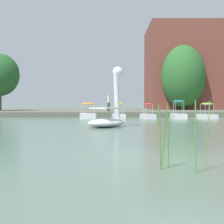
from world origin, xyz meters
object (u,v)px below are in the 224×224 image
pedal_boat_orange (88,114)px  tree_willow_overhanging (183,77)px  pedal_boat_lime (207,114)px  pedal_boat_teal (179,114)px  pedal_boat_yellow (118,114)px  pedal_boat_red (148,114)px  swan_boat (109,113)px  person_on_path (109,102)px

pedal_boat_orange → tree_willow_overhanging: bearing=46.0°
pedal_boat_lime → pedal_boat_teal: (-2.56, 0.02, -0.01)m
pedal_boat_yellow → pedal_boat_orange: pedal_boat_yellow is taller
pedal_boat_red → tree_willow_overhanging: bearing=63.7°
pedal_boat_teal → tree_willow_overhanging: (3.28, 12.24, 4.19)m
swan_boat → tree_willow_overhanging: tree_willow_overhanging is taller
swan_boat → pedal_boat_lime: bearing=48.4°
pedal_boat_lime → person_on_path: person_on_path is taller
swan_boat → pedal_boat_teal: bearing=57.6°
pedal_boat_yellow → person_on_path: bearing=99.3°
pedal_boat_red → pedal_boat_yellow: 2.63m
swan_boat → pedal_boat_orange: bearing=98.9°
pedal_boat_red → pedal_boat_yellow: bearing=179.0°
pedal_boat_red → pedal_boat_yellow: size_ratio=1.04×
pedal_boat_teal → person_on_path: size_ratio=1.22×
swan_boat → pedal_boat_orange: (-1.66, 10.59, -0.39)m
pedal_boat_teal → pedal_boat_red: 2.73m
tree_willow_overhanging → person_on_path: bearing=-142.2°
pedal_boat_lime → pedal_boat_red: 5.29m
swan_boat → person_on_path: size_ratio=2.03×
pedal_boat_lime → tree_willow_overhanging: size_ratio=0.27×
pedal_boat_orange → pedal_boat_teal: bearing=-3.4°
pedal_boat_teal → swan_boat: bearing=-122.4°
pedal_boat_red → pedal_boat_lime: bearing=-1.4°
pedal_boat_red → person_on_path: size_ratio=1.14×
swan_boat → pedal_boat_teal: 11.98m
pedal_boat_red → swan_boat: bearing=-109.8°
swan_boat → pedal_boat_teal: swan_boat is taller
pedal_boat_teal → tree_willow_overhanging: size_ratio=0.27×
pedal_boat_red → pedal_boat_yellow: (-2.63, 0.05, 0.01)m
tree_willow_overhanging → person_on_path: size_ratio=4.46×
pedal_boat_teal → pedal_boat_yellow: (-5.36, 0.16, -0.04)m
pedal_boat_red → pedal_boat_orange: pedal_boat_orange is taller
pedal_boat_lime → pedal_boat_teal: 2.56m
pedal_boat_yellow → tree_willow_overhanging: 15.45m
pedal_boat_red → tree_willow_overhanging: tree_willow_overhanging is taller
pedal_boat_lime → tree_willow_overhanging: tree_willow_overhanging is taller
swan_boat → person_on_path: (0.28, 15.06, 0.63)m
pedal_boat_red → pedal_boat_orange: (-5.35, 0.37, 0.03)m
swan_boat → tree_willow_overhanging: 24.66m
person_on_path → pedal_boat_lime: bearing=-29.7°
pedal_boat_lime → pedal_boat_teal: bearing=179.6°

